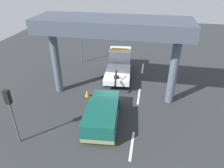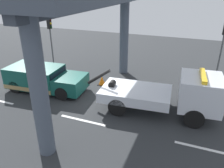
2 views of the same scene
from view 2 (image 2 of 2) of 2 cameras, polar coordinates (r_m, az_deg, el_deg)
ground_plane at (r=13.63m, az=-2.76°, el=-4.39°), size 60.00×40.00×0.10m
lane_stripe_mid at (r=11.79m, az=-7.56°, el=-9.30°), size 2.60×0.16×0.01m
lane_stripe_east at (r=10.72m, az=23.03°, el=-15.21°), size 2.60×0.16×0.01m
tow_truck_white at (r=12.18m, az=15.16°, el=-2.34°), size 7.33×2.87×2.46m
towed_van_green at (r=15.35m, az=-17.37°, el=1.30°), size 5.36×2.59×1.58m
traffic_light_near at (r=20.17m, az=-15.72°, el=13.16°), size 0.39×0.32×3.96m
traffic_light_far at (r=16.22m, az=26.93°, el=10.21°), size 0.39×0.32×4.47m
traffic_cone_orange at (r=15.56m, az=-2.61°, el=0.84°), size 0.54×0.54×0.64m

